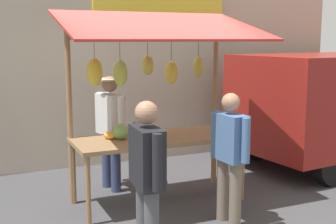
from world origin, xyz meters
name	(u,v)px	position (x,y,z in m)	size (l,w,h in m)	color
ground_plane	(159,202)	(0.00, 0.00, 0.00)	(40.00, 40.00, 0.00)	#424244
street_backdrop	(106,65)	(0.05, -2.20, 1.70)	(9.00, 0.30, 3.40)	#B2A893
market_stall	(155,85)	(0.03, -0.05, 1.55)	(2.50, 1.46, 2.50)	olive
vendor_with_sunhat	(110,124)	(0.42, -0.75, 0.96)	(0.42, 0.68, 1.62)	navy
shopper_in_striped_shirt	(147,173)	(0.75, 1.52, 0.91)	(0.25, 0.68, 1.58)	#4C4C51
shopper_with_ponytail	(230,150)	(-0.47, 0.98, 0.88)	(0.25, 0.67, 1.54)	#726656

